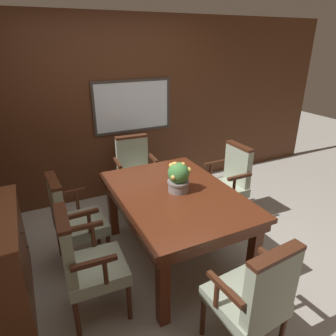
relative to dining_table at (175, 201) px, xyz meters
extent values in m
plane|color=#A39E93|center=(-0.05, -0.07, -0.66)|extent=(14.00, 14.00, 0.00)
cube|color=#4C2816|center=(-0.05, 1.69, 0.56)|extent=(7.20, 0.06, 2.45)
cube|color=white|center=(0.19, 1.65, 0.61)|extent=(1.05, 0.01, 0.65)
cube|color=#38332D|center=(0.19, 1.65, 0.96)|extent=(1.12, 0.02, 0.04)
cube|color=#38332D|center=(0.19, 1.65, 0.27)|extent=(1.12, 0.02, 0.03)
cube|color=#38332D|center=(-0.35, 1.65, 0.61)|extent=(0.04, 0.02, 0.65)
cube|color=#38332D|center=(0.74, 1.65, 0.61)|extent=(0.03, 0.02, 0.65)
cube|color=#562614|center=(-0.45, -0.68, -0.30)|extent=(0.09, 0.09, 0.72)
cube|color=#562614|center=(0.45, -0.68, -0.30)|extent=(0.09, 0.09, 0.72)
cube|color=#562614|center=(-0.45, 0.68, -0.30)|extent=(0.09, 0.09, 0.72)
cube|color=#562614|center=(0.45, 0.68, -0.30)|extent=(0.09, 0.09, 0.72)
cube|color=#562614|center=(0.00, 0.00, 0.01)|extent=(1.05, 1.51, 0.09)
cube|color=#562614|center=(0.00, 0.00, 0.08)|extent=(1.11, 1.57, 0.04)
cylinder|color=#472314|center=(0.66, 0.57, -0.48)|extent=(0.04, 0.04, 0.37)
cylinder|color=#472314|center=(0.66, 0.17, -0.48)|extent=(0.04, 0.04, 0.37)
cylinder|color=#472314|center=(1.07, 0.57, -0.48)|extent=(0.04, 0.04, 0.37)
cylinder|color=#472314|center=(1.07, 0.18, -0.48)|extent=(0.04, 0.04, 0.37)
cube|color=#9EA88E|center=(0.87, 0.37, -0.24)|extent=(0.47, 0.46, 0.11)
cube|color=#9EA88E|center=(1.06, 0.38, 0.05)|extent=(0.08, 0.42, 0.47)
cube|color=#472314|center=(1.06, 0.38, 0.29)|extent=(0.09, 0.42, 0.03)
cylinder|color=#472314|center=(0.83, 0.61, -0.08)|extent=(0.04, 0.04, 0.21)
cube|color=#472314|center=(0.90, 0.61, 0.02)|extent=(0.33, 0.04, 0.04)
cylinder|color=#472314|center=(0.83, 0.14, -0.08)|extent=(0.04, 0.04, 0.21)
cube|color=#472314|center=(0.90, 0.14, 0.02)|extent=(0.33, 0.04, 0.04)
cylinder|color=#472314|center=(-0.20, 0.91, -0.48)|extent=(0.04, 0.04, 0.37)
cylinder|color=#472314|center=(0.20, 0.89, -0.48)|extent=(0.04, 0.04, 0.37)
cylinder|color=#472314|center=(-0.17, 1.32, -0.48)|extent=(0.04, 0.04, 0.37)
cylinder|color=#472314|center=(0.22, 1.30, -0.48)|extent=(0.04, 0.04, 0.37)
cube|color=#9EA88E|center=(0.01, 1.10, -0.24)|extent=(0.48, 0.50, 0.11)
cube|color=#9EA88E|center=(0.03, 1.30, 0.05)|extent=(0.42, 0.11, 0.47)
cube|color=#472314|center=(0.03, 1.30, 0.29)|extent=(0.42, 0.11, 0.03)
cylinder|color=#472314|center=(-0.22, 1.08, -0.08)|extent=(0.04, 0.04, 0.21)
cube|color=#472314|center=(-0.22, 1.15, 0.02)|extent=(0.06, 0.33, 0.04)
cylinder|color=#472314|center=(0.25, 1.05, -0.08)|extent=(0.04, 0.04, 0.21)
cube|color=#472314|center=(0.25, 1.12, 0.02)|extent=(0.06, 0.33, 0.04)
cylinder|color=#472314|center=(-0.65, 0.17, -0.48)|extent=(0.04, 0.04, 0.37)
cylinder|color=#472314|center=(-0.67, 0.57, -0.48)|extent=(0.04, 0.04, 0.37)
cylinder|color=#472314|center=(-1.05, 0.15, -0.48)|extent=(0.04, 0.04, 0.37)
cylinder|color=#472314|center=(-1.07, 0.55, -0.48)|extent=(0.04, 0.04, 0.37)
cube|color=#9EA88E|center=(-0.86, 0.36, -0.24)|extent=(0.49, 0.48, 0.11)
cube|color=#9EA88E|center=(-1.05, 0.35, 0.05)|extent=(0.10, 0.42, 0.47)
cube|color=#472314|center=(-1.05, 0.35, 0.29)|extent=(0.11, 0.42, 0.03)
cylinder|color=#472314|center=(-0.81, 0.12, -0.08)|extent=(0.04, 0.04, 0.21)
cube|color=#472314|center=(-0.88, 0.12, 0.02)|extent=(0.33, 0.05, 0.04)
cylinder|color=#472314|center=(-0.84, 0.60, -0.08)|extent=(0.04, 0.04, 0.21)
cube|color=#472314|center=(-0.91, 0.60, 0.02)|extent=(0.33, 0.05, 0.04)
cylinder|color=#472314|center=(-0.68, -0.53, -0.48)|extent=(0.04, 0.04, 0.37)
cylinder|color=#472314|center=(-0.66, -0.14, -0.48)|extent=(0.04, 0.04, 0.37)
cylinder|color=#472314|center=(-1.09, -0.51, -0.48)|extent=(0.04, 0.04, 0.37)
cylinder|color=#472314|center=(-1.07, -0.12, -0.48)|extent=(0.04, 0.04, 0.37)
cube|color=#9EA88E|center=(-0.88, -0.32, -0.24)|extent=(0.49, 0.48, 0.11)
cube|color=#9EA88E|center=(-1.07, -0.32, 0.05)|extent=(0.10, 0.42, 0.47)
cube|color=#472314|center=(-1.07, -0.32, 0.29)|extent=(0.11, 0.42, 0.03)
cylinder|color=#472314|center=(-0.85, -0.56, -0.08)|extent=(0.04, 0.04, 0.21)
cube|color=#472314|center=(-0.92, -0.56, 0.02)|extent=(0.33, 0.05, 0.04)
cylinder|color=#472314|center=(-0.83, -0.09, -0.08)|extent=(0.04, 0.04, 0.21)
cube|color=#472314|center=(-0.90, -0.09, 0.02)|extent=(0.33, 0.05, 0.04)
cylinder|color=#472314|center=(0.17, -0.88, -0.48)|extent=(0.04, 0.04, 0.37)
cylinder|color=#472314|center=(-0.22, -0.91, -0.48)|extent=(0.04, 0.04, 0.37)
cylinder|color=#472314|center=(0.21, -1.29, -0.48)|extent=(0.04, 0.04, 0.37)
cube|color=#9EA88E|center=(-0.01, -1.10, -0.24)|extent=(0.49, 0.50, 0.11)
cube|color=#9EA88E|center=(0.01, -1.29, 0.05)|extent=(0.42, 0.12, 0.47)
cube|color=#472314|center=(0.01, -1.29, 0.29)|extent=(0.43, 0.12, 0.03)
cylinder|color=#472314|center=(0.22, -1.04, -0.08)|extent=(0.04, 0.04, 0.21)
cube|color=#472314|center=(0.23, -1.11, 0.02)|extent=(0.06, 0.33, 0.04)
cylinder|color=#472314|center=(-0.25, -1.08, -0.08)|extent=(0.04, 0.04, 0.21)
cube|color=#472314|center=(-0.24, -1.15, 0.02)|extent=(0.06, 0.33, 0.04)
cylinder|color=gray|center=(0.04, 0.01, 0.15)|extent=(0.20, 0.20, 0.11)
cylinder|color=gray|center=(0.04, 0.01, 0.20)|extent=(0.21, 0.21, 0.02)
sphere|color=#427F3D|center=(0.04, 0.01, 0.29)|extent=(0.21, 0.21, 0.21)
sphere|color=#E8A65A|center=(0.04, 0.10, 0.34)|extent=(0.06, 0.06, 0.06)
sphere|color=#E3B158|center=(0.01, 0.03, 0.38)|extent=(0.04, 0.04, 0.04)
sphere|color=#DFBB54|center=(-0.04, -0.04, 0.28)|extent=(0.05, 0.05, 0.05)
sphere|color=#DCB850|center=(0.13, -0.03, 0.32)|extent=(0.06, 0.06, 0.06)
sphere|color=#E4B34C|center=(0.00, 0.07, 0.36)|extent=(0.05, 0.05, 0.05)
sphere|color=#EDA649|center=(0.09, 0.00, 0.38)|extent=(0.04, 0.04, 0.04)
sphere|color=#4C422D|center=(-1.37, 0.12, -0.01)|extent=(0.03, 0.03, 0.03)
sphere|color=#4C422D|center=(-1.37, -0.12, -0.33)|extent=(0.03, 0.03, 0.03)
sphere|color=#4C422D|center=(-1.37, 0.36, -0.33)|extent=(0.03, 0.03, 0.03)
camera|label=1|loc=(-1.19, -2.28, 1.45)|focal=32.00mm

